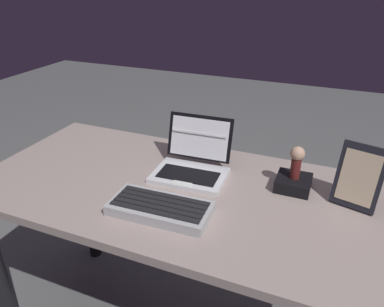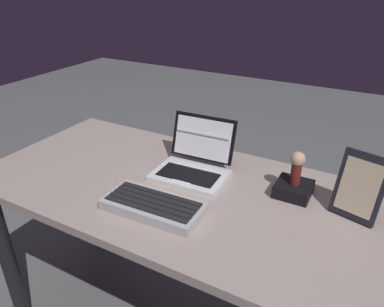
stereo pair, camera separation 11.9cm
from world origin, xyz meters
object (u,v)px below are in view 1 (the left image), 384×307
at_px(external_keyboard, 160,208).
at_px(figurine, 297,160).
at_px(photo_frame, 359,177).
at_px(figurine_stand, 293,183).
at_px(laptop_front, 192,164).

xyz_separation_m(external_keyboard, figurine, (0.34, 0.28, 0.09)).
bearing_deg(photo_frame, figurine_stand, 171.85).
relative_size(photo_frame, figurine, 1.77).
relative_size(laptop_front, external_keyboard, 0.85).
xyz_separation_m(figurine_stand, figurine, (-0.00, 0.00, 0.08)).
height_order(laptop_front, figurine, laptop_front).
xyz_separation_m(laptop_front, photo_frame, (0.52, 0.01, 0.06)).
bearing_deg(figurine_stand, photo_frame, -8.15).
bearing_deg(photo_frame, external_keyboard, -153.61).
bearing_deg(figurine, figurine_stand, 0.00).
bearing_deg(figurine, photo_frame, -8.15).
bearing_deg(figurine, external_keyboard, -139.96).
bearing_deg(external_keyboard, photo_frame, 26.39).
distance_m(laptop_front, photo_frame, 0.53).
distance_m(laptop_front, figurine, 0.35).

